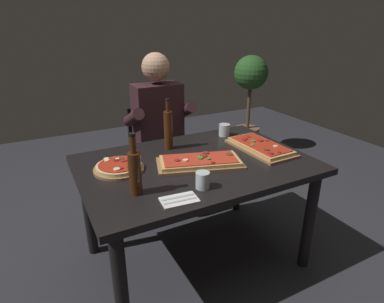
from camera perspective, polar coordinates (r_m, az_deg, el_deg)
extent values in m
plane|color=#2D2D33|center=(2.38, 0.59, -18.35)|extent=(6.40, 6.40, 0.00)
cube|color=black|center=(1.99, 0.67, -2.35)|extent=(1.40, 0.96, 0.04)
cylinder|color=black|center=(1.70, -12.55, -23.05)|extent=(0.07, 0.07, 0.70)
cylinder|color=black|center=(2.24, 20.19, -11.56)|extent=(0.07, 0.07, 0.70)
cylinder|color=black|center=(2.33, -18.04, -9.85)|extent=(0.07, 0.07, 0.70)
cylinder|color=black|center=(2.75, 8.10, -3.79)|extent=(0.07, 0.07, 0.70)
cube|color=olive|center=(1.93, 1.40, -2.16)|extent=(0.56, 0.39, 0.02)
cube|color=tan|center=(1.93, 1.41, -1.67)|extent=(0.52, 0.35, 0.02)
cube|color=red|center=(1.92, 1.41, -1.32)|extent=(0.47, 0.31, 0.01)
cylinder|color=brown|center=(1.95, 2.04, -0.78)|extent=(0.04, 0.04, 0.01)
cylinder|color=beige|center=(1.88, -1.17, -1.56)|extent=(0.03, 0.03, 0.01)
cylinder|color=#4C7F2D|center=(1.92, 1.33, -1.15)|extent=(0.04, 0.04, 0.01)
cylinder|color=maroon|center=(1.89, -2.69, -1.56)|extent=(0.03, 0.03, 0.01)
cylinder|color=maroon|center=(1.86, 3.74, -1.97)|extent=(0.03, 0.03, 0.01)
cylinder|color=#4C7F2D|center=(1.91, 2.94, -1.29)|extent=(0.03, 0.03, 0.01)
cylinder|color=brown|center=(1.99, 6.75, -0.50)|extent=(0.04, 0.04, 0.00)
cylinder|color=maroon|center=(1.99, 2.45, -0.23)|extent=(0.04, 0.04, 0.01)
cube|color=olive|center=(2.21, 12.06, 0.58)|extent=(0.27, 0.49, 0.02)
cube|color=tan|center=(2.21, 12.09, 1.02)|extent=(0.24, 0.45, 0.02)
cube|color=#B72D19|center=(2.20, 12.12, 1.33)|extent=(0.21, 0.41, 0.01)
cylinder|color=maroon|center=(2.26, 9.31, 2.22)|extent=(0.03, 0.03, 0.01)
cylinder|color=maroon|center=(2.27, 9.38, 2.31)|extent=(0.04, 0.04, 0.01)
cylinder|color=beige|center=(2.17, 14.69, 0.94)|extent=(0.03, 0.03, 0.01)
cylinder|color=maroon|center=(2.24, 9.28, 2.03)|extent=(0.03, 0.03, 0.01)
cylinder|color=maroon|center=(2.25, 12.07, 1.96)|extent=(0.04, 0.04, 0.01)
cylinder|color=maroon|center=(2.26, 13.23, 1.92)|extent=(0.03, 0.03, 0.01)
cylinder|color=brown|center=(2.10, 13.17, 0.35)|extent=(0.04, 0.04, 0.01)
cylinder|color=#4C7F2D|center=(2.16, 10.76, 1.23)|extent=(0.03, 0.03, 0.01)
cylinder|color=maroon|center=(2.08, 15.27, -0.12)|extent=(0.03, 0.03, 0.00)
cylinder|color=#4C7F2D|center=(2.23, 10.87, 1.87)|extent=(0.03, 0.03, 0.01)
cylinder|color=maroon|center=(2.32, 10.01, 2.66)|extent=(0.03, 0.03, 0.00)
cylinder|color=maroon|center=(2.05, 13.88, -0.28)|extent=(0.03, 0.03, 0.01)
cylinder|color=olive|center=(1.91, -12.91, -3.05)|extent=(0.29, 0.29, 0.02)
cylinder|color=#E5C184|center=(1.90, -12.95, -2.56)|extent=(0.26, 0.26, 0.02)
cylinder|color=#B72D19|center=(1.90, -12.98, -2.20)|extent=(0.23, 0.23, 0.01)
cylinder|color=maroon|center=(1.93, -12.18, -1.58)|extent=(0.04, 0.04, 0.00)
cylinder|color=maroon|center=(1.83, -12.67, -2.89)|extent=(0.03, 0.03, 0.01)
cylinder|color=maroon|center=(1.94, -13.45, -1.49)|extent=(0.03, 0.03, 0.01)
cylinder|color=brown|center=(1.84, -11.10, -2.65)|extent=(0.04, 0.04, 0.01)
cylinder|color=beige|center=(1.82, -13.29, -3.06)|extent=(0.04, 0.04, 0.01)
cylinder|color=beige|center=(1.98, -15.05, -1.23)|extent=(0.03, 0.03, 0.00)
cylinder|color=brown|center=(1.95, -12.52, -1.27)|extent=(0.03, 0.03, 0.01)
cylinder|color=beige|center=(1.95, -13.17, -1.29)|extent=(0.02, 0.02, 0.01)
cylinder|color=beige|center=(1.95, -14.98, -1.52)|extent=(0.03, 0.03, 0.00)
cylinder|color=#47230F|center=(2.14, -4.24, 3.78)|extent=(0.06, 0.06, 0.26)
cylinder|color=#47230F|center=(2.10, -4.36, 8.08)|extent=(0.03, 0.03, 0.07)
cylinder|color=black|center=(2.09, -4.40, 9.20)|extent=(0.03, 0.03, 0.01)
cylinder|color=#47230F|center=(1.60, -10.13, -3.92)|extent=(0.06, 0.06, 0.22)
cylinder|color=#47230F|center=(1.54, -10.51, 1.24)|extent=(0.03, 0.03, 0.09)
cylinder|color=black|center=(1.52, -10.64, 3.00)|extent=(0.03, 0.03, 0.01)
cylinder|color=silver|center=(2.43, 5.80, 3.84)|extent=(0.08, 0.08, 0.09)
cylinder|color=#5B3814|center=(2.44, 5.77, 3.16)|extent=(0.07, 0.07, 0.03)
cylinder|color=silver|center=(1.66, 1.90, -5.14)|extent=(0.07, 0.07, 0.09)
cube|color=white|center=(1.56, -2.29, -8.64)|extent=(0.19, 0.13, 0.01)
cube|color=silver|center=(1.55, -2.06, -8.78)|extent=(0.17, 0.03, 0.00)
cube|color=silver|center=(1.57, -2.52, -8.16)|extent=(0.17, 0.03, 0.00)
cube|color=black|center=(2.78, -5.80, -1.61)|extent=(0.44, 0.44, 0.04)
cube|color=black|center=(2.87, -7.49, 4.03)|extent=(0.40, 0.04, 0.42)
cylinder|color=black|center=(2.66, -7.87, -8.28)|extent=(0.04, 0.04, 0.41)
cylinder|color=black|center=(2.79, -0.50, -6.51)|extent=(0.04, 0.04, 0.41)
cylinder|color=black|center=(2.98, -10.42, -4.93)|extent=(0.04, 0.04, 0.41)
cylinder|color=black|center=(3.10, -3.72, -3.51)|extent=(0.04, 0.04, 0.41)
cylinder|color=#23232D|center=(2.69, -6.16, -7.39)|extent=(0.11, 0.11, 0.45)
cylinder|color=#23232D|center=(2.75, -2.27, -6.47)|extent=(0.11, 0.11, 0.45)
cube|color=#23232D|center=(2.66, -5.05, -0.80)|extent=(0.34, 0.40, 0.12)
cube|color=#381E23|center=(2.64, -6.14, 6.36)|extent=(0.38, 0.22, 0.52)
sphere|color=tan|center=(2.56, -6.50, 14.77)|extent=(0.22, 0.22, 0.22)
cylinder|color=#381E23|center=(2.52, -10.40, 5.95)|extent=(0.09, 0.31, 0.21)
cylinder|color=#381E23|center=(2.68, -1.35, 7.26)|extent=(0.09, 0.31, 0.21)
cylinder|color=#846042|center=(4.14, 9.71, 2.21)|extent=(0.30, 0.30, 0.31)
cylinder|color=brown|center=(4.02, 10.08, 7.76)|extent=(0.04, 0.04, 0.52)
sphere|color=#285623|center=(3.94, 10.50, 13.69)|extent=(0.40, 0.40, 0.40)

